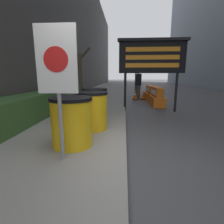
# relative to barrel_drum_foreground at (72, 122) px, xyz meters

# --- Properties ---
(ground_plane) EXTENTS (120.00, 120.00, 0.00)m
(ground_plane) POSITION_rel_barrel_drum_foreground_xyz_m (1.02, -0.36, -0.63)
(ground_plane) COLOR #3F3F42
(sidewalk_left) EXTENTS (3.50, 56.00, 0.17)m
(sidewalk_left) POSITION_rel_barrel_drum_foreground_xyz_m (-0.73, -0.36, -0.55)
(sidewalk_left) COLOR gray
(sidewalk_left) RESTS_ON ground_plane
(building_left_facade) EXTENTS (0.40, 50.40, 11.16)m
(building_left_facade) POSITION_rel_barrel_drum_foreground_xyz_m (-2.68, 9.44, 4.95)
(building_left_facade) COLOR #4C4742
(building_left_facade) RESTS_ON ground_plane
(hedge_strip) EXTENTS (0.90, 7.14, 0.74)m
(hedge_strip) POSITION_rel_barrel_drum_foreground_xyz_m (-1.88, 3.02, -0.09)
(hedge_strip) COLOR #335628
(hedge_strip) RESTS_ON sidewalk_left
(bare_tree) EXTENTS (1.40, 1.48, 3.02)m
(bare_tree) POSITION_rel_barrel_drum_foreground_xyz_m (-1.75, 7.21, 1.13)
(bare_tree) COLOR #4C3D2D
(bare_tree) RESTS_ON sidewalk_left
(barrel_drum_foreground) EXTENTS (0.78, 0.78, 0.92)m
(barrel_drum_foreground) POSITION_rel_barrel_drum_foreground_xyz_m (0.00, 0.00, 0.00)
(barrel_drum_foreground) COLOR yellow
(barrel_drum_foreground) RESTS_ON sidewalk_left
(barrel_drum_middle) EXTENTS (0.78, 0.78, 0.92)m
(barrel_drum_middle) POSITION_rel_barrel_drum_foreground_xyz_m (0.18, 1.06, 0.00)
(barrel_drum_middle) COLOR yellow
(barrel_drum_middle) RESTS_ON sidewalk_left
(barrel_drum_back) EXTENTS (0.78, 0.78, 0.92)m
(barrel_drum_back) POSITION_rel_barrel_drum_foreground_xyz_m (0.07, 2.12, 0.00)
(barrel_drum_back) COLOR yellow
(barrel_drum_back) RESTS_ON sidewalk_left
(warning_sign) EXTENTS (0.59, 0.08, 2.00)m
(warning_sign) POSITION_rel_barrel_drum_foreground_xyz_m (0.00, -0.58, 0.92)
(warning_sign) COLOR gray
(warning_sign) RESTS_ON sidewalk_left
(message_board) EXTENTS (2.71, 0.36, 2.86)m
(message_board) POSITION_rel_barrel_drum_foreground_xyz_m (2.04, 4.19, 1.55)
(message_board) COLOR black
(message_board) RESTS_ON ground_plane
(jersey_barrier_orange_near) EXTENTS (0.58, 1.75, 0.90)m
(jersey_barrier_orange_near) POSITION_rel_barrel_drum_foreground_xyz_m (2.59, 5.73, -0.24)
(jersey_barrier_orange_near) COLOR orange
(jersey_barrier_orange_near) RESTS_ON ground_plane
(jersey_barrier_orange_far) EXTENTS (0.62, 1.61, 0.84)m
(jersey_barrier_orange_far) POSITION_rel_barrel_drum_foreground_xyz_m (2.59, 7.86, -0.26)
(jersey_barrier_orange_far) COLOR orange
(jersey_barrier_orange_far) RESTS_ON ground_plane
(traffic_cone_near) EXTENTS (0.32, 0.32, 0.58)m
(traffic_cone_near) POSITION_rel_barrel_drum_foreground_xyz_m (2.15, 7.83, -0.35)
(traffic_cone_near) COLOR black
(traffic_cone_near) RESTS_ON ground_plane
(traffic_cone_mid) EXTENTS (0.33, 0.33, 0.58)m
(traffic_cone_mid) POSITION_rel_barrel_drum_foreground_xyz_m (1.63, 7.63, -0.35)
(traffic_cone_mid) COLOR black
(traffic_cone_mid) RESTS_ON ground_plane
(traffic_light_near_curb) EXTENTS (0.28, 0.44, 4.17)m
(traffic_light_near_curb) POSITION_rel_barrel_drum_foreground_xyz_m (1.98, 13.01, 2.39)
(traffic_light_near_curb) COLOR #2D2D30
(traffic_light_near_curb) RESTS_ON ground_plane
(pedestrian_worker) EXTENTS (0.37, 0.52, 1.81)m
(pedestrian_worker) POSITION_rel_barrel_drum_foreground_xyz_m (1.82, 7.91, 0.44)
(pedestrian_worker) COLOR #514C42
(pedestrian_worker) RESTS_ON ground_plane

